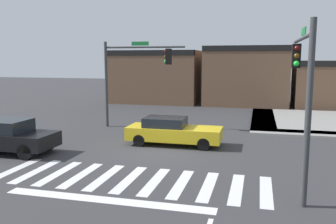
{
  "coord_description": "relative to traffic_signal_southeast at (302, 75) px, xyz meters",
  "views": [
    {
      "loc": [
        4.43,
        -16.16,
        4.28
      ],
      "look_at": [
        -0.07,
        1.41,
        1.62
      ],
      "focal_mm": 38.1,
      "sensor_mm": 36.0,
      "label": 1
    }
  ],
  "objects": [
    {
      "name": "car_black",
      "position": [
        -12.61,
        1.12,
        -2.98
      ],
      "size": [
        4.47,
        1.91,
        1.55
      ],
      "rotation": [
        0.0,
        0.0,
        3.14
      ],
      "color": "black",
      "rests_on": "ground_plane"
    },
    {
      "name": "curb_corner_northeast",
      "position": [
        2.68,
        12.93,
        -3.7
      ],
      "size": [
        10.0,
        10.6,
        0.15
      ],
      "color": "gray",
      "rests_on": "ground_plane"
    },
    {
      "name": "storefront_row",
      "position": [
        -3.89,
        22.22,
        -1.22
      ],
      "size": [
        25.33,
        5.69,
        5.54
      ],
      "color": "brown",
      "rests_on": "ground_plane"
    },
    {
      "name": "traffic_signal_northwest",
      "position": [
        -8.96,
        8.44,
        0.02
      ],
      "size": [
        5.2,
        0.32,
        5.41
      ],
      "color": "#383A3D",
      "rests_on": "ground_plane"
    },
    {
      "name": "traffic_signal_southeast",
      "position": [
        0.0,
        0.0,
        0.0
      ],
      "size": [
        0.32,
        5.13,
        5.43
      ],
      "rotation": [
        0.0,
        0.0,
        1.57
      ],
      "color": "#383A3D",
      "rests_on": "ground_plane"
    },
    {
      "name": "car_yellow",
      "position": [
        -5.55,
        4.55,
        -3.07
      ],
      "size": [
        4.74,
        1.73,
        1.4
      ],
      "color": "gold",
      "rests_on": "ground_plane"
    },
    {
      "name": "ground_plane",
      "position": [
        -5.81,
        3.52,
        -3.77
      ],
      "size": [
        120.0,
        120.0,
        0.0
      ],
      "primitive_type": "plane",
      "color": "#353538"
    },
    {
      "name": "crosswalk_near",
      "position": [
        -5.81,
        -0.98,
        -3.77
      ],
      "size": [
        9.96,
        2.99,
        0.01
      ],
      "color": "silver",
      "rests_on": "ground_plane"
    }
  ]
}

